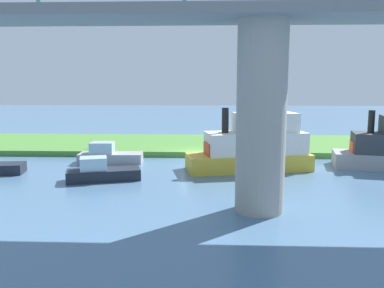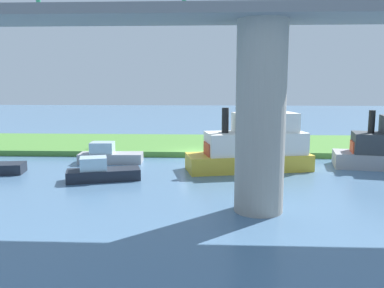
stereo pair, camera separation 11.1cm
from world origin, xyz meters
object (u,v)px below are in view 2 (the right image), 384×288
object	(u,v)px
person_on_bank	(225,141)
motorboat_white	(109,155)
mooring_post	(93,145)
riverboat_paddlewheel	(101,172)
houseboat_blue	(253,147)
bridge_pylon	(260,118)

from	to	relation	value
person_on_bank	motorboat_white	size ratio (longest dim) A/B	0.26
motorboat_white	mooring_post	bearing A→B (deg)	-58.51
mooring_post	motorboat_white	bearing A→B (deg)	121.49
person_on_bank	riverboat_paddlewheel	bearing A→B (deg)	50.60
riverboat_paddlewheel	motorboat_white	xyz separation A→B (m)	(0.99, -5.96, 0.04)
mooring_post	houseboat_blue	world-z (taller)	houseboat_blue
bridge_pylon	mooring_post	bearing A→B (deg)	-50.25
riverboat_paddlewheel	mooring_post	bearing A→B (deg)	-70.86
mooring_post	bridge_pylon	bearing A→B (deg)	129.75
houseboat_blue	riverboat_paddlewheel	world-z (taller)	houseboat_blue
person_on_bank	riverboat_paddlewheel	distance (m)	13.79
riverboat_paddlewheel	motorboat_white	world-z (taller)	motorboat_white
mooring_post	houseboat_blue	xyz separation A→B (m)	(-14.10, 6.26, 0.90)
person_on_bank	mooring_post	size ratio (longest dim) A/B	1.94
mooring_post	riverboat_paddlewheel	distance (m)	10.64
motorboat_white	person_on_bank	bearing A→B (deg)	-154.31
bridge_pylon	houseboat_blue	size ratio (longest dim) A/B	0.99
person_on_bank	riverboat_paddlewheel	size ratio (longest dim) A/B	0.27
bridge_pylon	riverboat_paddlewheel	bearing A→B (deg)	-31.40
houseboat_blue	motorboat_white	xyz separation A→B (m)	(11.60, -2.18, -1.14)
mooring_post	motorboat_white	world-z (taller)	motorboat_white
person_on_bank	bridge_pylon	bearing A→B (deg)	93.93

